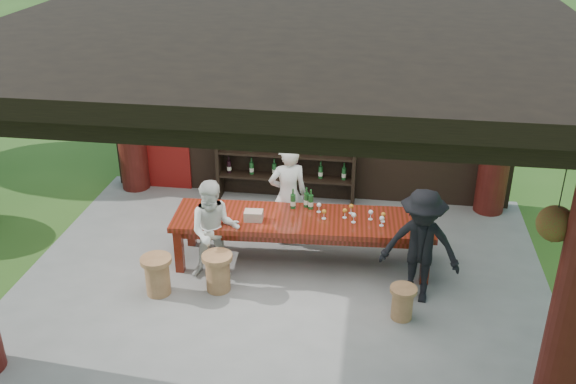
# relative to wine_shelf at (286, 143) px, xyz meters

# --- Properties ---
(ground) EXTENTS (90.00, 90.00, 0.00)m
(ground) POSITION_rel_wine_shelf_xyz_m (0.34, -2.45, -1.07)
(ground) COLOR #2D5119
(ground) RESTS_ON ground
(pavilion) EXTENTS (7.50, 6.00, 3.60)m
(pavilion) POSITION_rel_wine_shelf_xyz_m (0.33, -2.02, 1.06)
(pavilion) COLOR slate
(pavilion) RESTS_ON ground
(wine_shelf) EXTENTS (2.42, 0.37, 2.13)m
(wine_shelf) POSITION_rel_wine_shelf_xyz_m (0.00, 0.00, 0.00)
(wine_shelf) COLOR black
(wine_shelf) RESTS_ON ground
(tasting_table) EXTENTS (3.76, 1.18, 0.75)m
(tasting_table) POSITION_rel_wine_shelf_xyz_m (0.55, -2.04, -0.43)
(tasting_table) COLOR #4E1A0B
(tasting_table) RESTS_ON ground
(stool_near_left) EXTENTS (0.42, 0.42, 0.55)m
(stool_near_left) POSITION_rel_wine_shelf_xyz_m (-0.50, -2.90, -0.78)
(stool_near_left) COLOR brown
(stool_near_left) RESTS_ON ground
(stool_near_right) EXTENTS (0.35, 0.35, 0.46)m
(stool_near_right) POSITION_rel_wine_shelf_xyz_m (1.99, -3.17, -0.83)
(stool_near_right) COLOR brown
(stool_near_right) RESTS_ON ground
(stool_far_left) EXTENTS (0.42, 0.42, 0.56)m
(stool_far_left) POSITION_rel_wine_shelf_xyz_m (-1.29, -3.10, -0.78)
(stool_far_left) COLOR brown
(stool_far_left) RESTS_ON ground
(host) EXTENTS (0.69, 0.57, 1.62)m
(host) POSITION_rel_wine_shelf_xyz_m (0.26, -1.46, -0.26)
(host) COLOR silver
(host) RESTS_ON ground
(guest_woman) EXTENTS (0.82, 0.70, 1.47)m
(guest_woman) POSITION_rel_wine_shelf_xyz_m (-0.61, -2.55, -0.34)
(guest_woman) COLOR silver
(guest_woman) RESTS_ON ground
(guest_man) EXTENTS (1.11, 0.73, 1.61)m
(guest_man) POSITION_rel_wine_shelf_xyz_m (2.19, -2.71, -0.26)
(guest_man) COLOR black
(guest_man) RESTS_ON ground
(table_bottles) EXTENTS (0.34, 0.15, 0.31)m
(table_bottles) POSITION_rel_wine_shelf_xyz_m (0.52, -1.73, -0.17)
(table_bottles) COLOR #194C1E
(table_bottles) RESTS_ON tasting_table
(table_glasses) EXTENTS (1.00, 0.38, 0.15)m
(table_glasses) POSITION_rel_wine_shelf_xyz_m (1.27, -1.96, -0.25)
(table_glasses) COLOR silver
(table_glasses) RESTS_ON tasting_table
(napkin_basket) EXTENTS (0.27, 0.20, 0.14)m
(napkin_basket) POSITION_rel_wine_shelf_xyz_m (-0.13, -2.21, -0.25)
(napkin_basket) COLOR #BF6672
(napkin_basket) RESTS_ON tasting_table
(shrubs) EXTENTS (15.06, 7.99, 1.36)m
(shrubs) POSITION_rel_wine_shelf_xyz_m (2.92, -1.78, -0.52)
(shrubs) COLOR #194C14
(shrubs) RESTS_ON ground
(trees) EXTENTS (21.77, 9.54, 4.80)m
(trees) POSITION_rel_wine_shelf_xyz_m (3.67, -1.11, 2.30)
(trees) COLOR #3F2819
(trees) RESTS_ON ground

